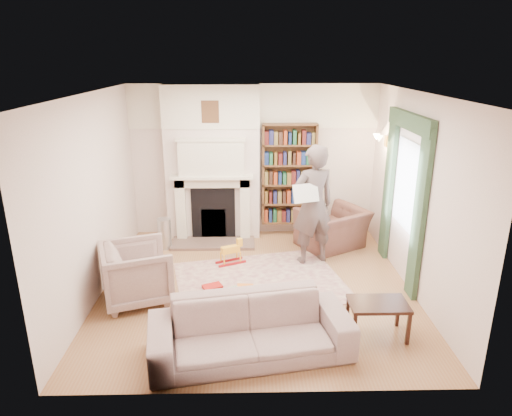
{
  "coord_description": "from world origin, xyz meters",
  "views": [
    {
      "loc": [
        -0.14,
        -6.06,
        3.26
      ],
      "look_at": [
        0.0,
        0.25,
        1.15
      ],
      "focal_mm": 32.0,
      "sensor_mm": 36.0,
      "label": 1
    }
  ],
  "objects_px": {
    "armchair_left": "(137,273)",
    "rocking_horse": "(231,252)",
    "man_reading": "(313,205)",
    "paraffin_heater": "(165,234)",
    "coffee_table": "(377,319)",
    "armchair_reading": "(332,228)",
    "bookcase": "(289,174)",
    "sofa": "(250,329)"
  },
  "relations": [
    {
      "from": "bookcase",
      "to": "man_reading",
      "type": "height_order",
      "value": "bookcase"
    },
    {
      "from": "armchair_reading",
      "to": "paraffin_heater",
      "type": "xyz_separation_m",
      "value": [
        -2.97,
        0.01,
        -0.08
      ]
    },
    {
      "from": "armchair_reading",
      "to": "sofa",
      "type": "relative_size",
      "value": 0.48
    },
    {
      "from": "armchair_reading",
      "to": "rocking_horse",
      "type": "relative_size",
      "value": 2.27
    },
    {
      "from": "armchair_left",
      "to": "rocking_horse",
      "type": "xyz_separation_m",
      "value": [
        1.25,
        1.14,
        -0.2
      ]
    },
    {
      "from": "bookcase",
      "to": "sofa",
      "type": "xyz_separation_m",
      "value": [
        -0.75,
        -3.73,
        -0.84
      ]
    },
    {
      "from": "paraffin_heater",
      "to": "armchair_reading",
      "type": "bearing_deg",
      "value": -0.15
    },
    {
      "from": "paraffin_heater",
      "to": "armchair_left",
      "type": "bearing_deg",
      "value": -92.03
    },
    {
      "from": "bookcase",
      "to": "armchair_reading",
      "type": "height_order",
      "value": "bookcase"
    },
    {
      "from": "paraffin_heater",
      "to": "coffee_table",
      "type": "bearing_deg",
      "value": -42.17
    },
    {
      "from": "sofa",
      "to": "bookcase",
      "type": "bearing_deg",
      "value": 68.55
    },
    {
      "from": "armchair_reading",
      "to": "rocking_horse",
      "type": "bearing_deg",
      "value": -8.87
    },
    {
      "from": "bookcase",
      "to": "man_reading",
      "type": "xyz_separation_m",
      "value": [
        0.28,
        -1.25,
        -0.19
      ]
    },
    {
      "from": "bookcase",
      "to": "rocking_horse",
      "type": "xyz_separation_m",
      "value": [
        -1.06,
        -1.33,
        -0.97
      ]
    },
    {
      "from": "bookcase",
      "to": "man_reading",
      "type": "distance_m",
      "value": 1.3
    },
    {
      "from": "man_reading",
      "to": "coffee_table",
      "type": "height_order",
      "value": "man_reading"
    },
    {
      "from": "armchair_reading",
      "to": "paraffin_heater",
      "type": "relative_size",
      "value": 1.96
    },
    {
      "from": "armchair_left",
      "to": "rocking_horse",
      "type": "relative_size",
      "value": 1.9
    },
    {
      "from": "sofa",
      "to": "paraffin_heater",
      "type": "xyz_separation_m",
      "value": [
        -1.49,
        3.09,
        -0.06
      ]
    },
    {
      "from": "armchair_left",
      "to": "sofa",
      "type": "height_order",
      "value": "armchair_left"
    },
    {
      "from": "man_reading",
      "to": "paraffin_heater",
      "type": "relative_size",
      "value": 3.58
    },
    {
      "from": "paraffin_heater",
      "to": "man_reading",
      "type": "bearing_deg",
      "value": -13.54
    },
    {
      "from": "sofa",
      "to": "coffee_table",
      "type": "bearing_deg",
      "value": 2.49
    },
    {
      "from": "armchair_left",
      "to": "paraffin_heater",
      "type": "bearing_deg",
      "value": -21.8
    },
    {
      "from": "armchair_reading",
      "to": "armchair_left",
      "type": "distance_m",
      "value": 3.54
    },
    {
      "from": "paraffin_heater",
      "to": "rocking_horse",
      "type": "distance_m",
      "value": 1.37
    },
    {
      "from": "bookcase",
      "to": "man_reading",
      "type": "bearing_deg",
      "value": -77.36
    },
    {
      "from": "coffee_table",
      "to": "bookcase",
      "type": "bearing_deg",
      "value": 103.13
    },
    {
      "from": "man_reading",
      "to": "paraffin_heater",
      "type": "distance_m",
      "value": 2.69
    },
    {
      "from": "bookcase",
      "to": "coffee_table",
      "type": "bearing_deg",
      "value": -76.89
    },
    {
      "from": "coffee_table",
      "to": "paraffin_heater",
      "type": "distance_m",
      "value": 4.09
    },
    {
      "from": "armchair_left",
      "to": "paraffin_heater",
      "type": "height_order",
      "value": "armchair_left"
    },
    {
      "from": "paraffin_heater",
      "to": "bookcase",
      "type": "bearing_deg",
      "value": 16.01
    },
    {
      "from": "armchair_left",
      "to": "paraffin_heater",
      "type": "xyz_separation_m",
      "value": [
        0.06,
        1.82,
        -0.14
      ]
    },
    {
      "from": "bookcase",
      "to": "armchair_left",
      "type": "height_order",
      "value": "bookcase"
    },
    {
      "from": "armchair_left",
      "to": "man_reading",
      "type": "height_order",
      "value": "man_reading"
    },
    {
      "from": "rocking_horse",
      "to": "bookcase",
      "type": "bearing_deg",
      "value": 27.55
    },
    {
      "from": "bookcase",
      "to": "armchair_left",
      "type": "xyz_separation_m",
      "value": [
        -2.31,
        -2.46,
        -0.76
      ]
    },
    {
      "from": "armchair_left",
      "to": "coffee_table",
      "type": "relative_size",
      "value": 1.3
    },
    {
      "from": "armchair_left",
      "to": "rocking_horse",
      "type": "bearing_deg",
      "value": -67.49
    },
    {
      "from": "bookcase",
      "to": "rocking_horse",
      "type": "relative_size",
      "value": 3.88
    },
    {
      "from": "sofa",
      "to": "rocking_horse",
      "type": "height_order",
      "value": "sofa"
    }
  ]
}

